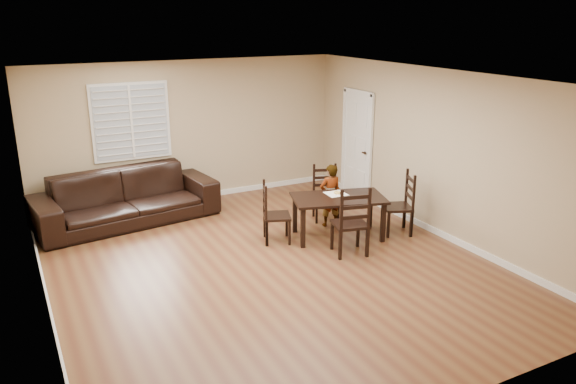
% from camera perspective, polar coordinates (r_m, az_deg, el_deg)
% --- Properties ---
extents(ground, '(7.00, 7.00, 0.00)m').
position_cam_1_polar(ground, '(8.24, -1.81, -7.52)').
color(ground, brown).
rests_on(ground, ground).
extents(room, '(6.04, 7.04, 2.72)m').
position_cam_1_polar(room, '(7.82, -2.27, 5.10)').
color(room, tan).
rests_on(room, ground).
extents(dining_table, '(1.65, 1.22, 0.69)m').
position_cam_1_polar(dining_table, '(9.10, 5.15, -1.04)').
color(dining_table, black).
rests_on(dining_table, ground).
extents(chair_near, '(0.56, 0.54, 0.98)m').
position_cam_1_polar(chair_near, '(10.02, 3.76, -0.17)').
color(chair_near, black).
rests_on(chair_near, ground).
extents(chair_far, '(0.59, 0.56, 1.10)m').
position_cam_1_polar(chair_far, '(8.41, 6.61, -3.41)').
color(chair_far, black).
rests_on(chair_far, ground).
extents(chair_left, '(0.55, 0.56, 0.99)m').
position_cam_1_polar(chair_left, '(8.94, -1.90, -2.35)').
color(chair_left, black).
rests_on(chair_left, ground).
extents(chair_right, '(0.59, 0.61, 1.05)m').
position_cam_1_polar(chair_right, '(9.48, 11.78, -1.35)').
color(chair_right, black).
rests_on(chair_right, ground).
extents(child, '(0.42, 0.29, 1.09)m').
position_cam_1_polar(child, '(9.60, 4.31, -0.34)').
color(child, gray).
rests_on(child, ground).
extents(napkin, '(0.34, 0.34, 0.00)m').
position_cam_1_polar(napkin, '(9.22, 4.90, -0.18)').
color(napkin, white).
rests_on(napkin, dining_table).
extents(donut, '(0.11, 0.11, 0.04)m').
position_cam_1_polar(donut, '(9.22, 5.01, -0.03)').
color(donut, gold).
rests_on(donut, napkin).
extents(sofa, '(3.21, 1.60, 0.90)m').
position_cam_1_polar(sofa, '(10.16, -16.12, -0.55)').
color(sofa, black).
rests_on(sofa, ground).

